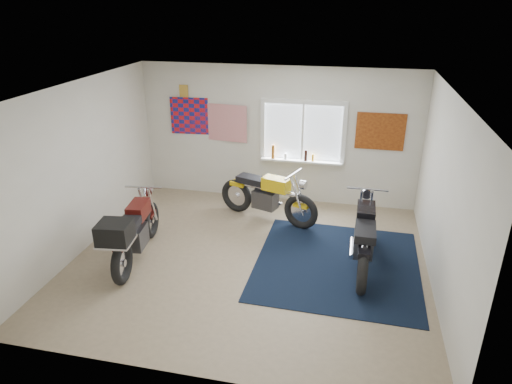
% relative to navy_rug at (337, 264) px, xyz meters
% --- Properties ---
extents(ground, '(5.50, 5.50, 0.00)m').
position_rel_navy_rug_xyz_m(ground, '(-1.38, -0.16, -0.01)').
color(ground, '#9E896B').
rests_on(ground, ground).
extents(room_shell, '(5.50, 5.50, 5.50)m').
position_rel_navy_rug_xyz_m(room_shell, '(-1.38, -0.16, 1.63)').
color(room_shell, white).
rests_on(room_shell, ground).
extents(navy_rug, '(2.55, 2.65, 0.01)m').
position_rel_navy_rug_xyz_m(navy_rug, '(0.00, 0.00, 0.00)').
color(navy_rug, black).
rests_on(navy_rug, ground).
extents(window_assembly, '(1.66, 0.17, 1.26)m').
position_rel_navy_rug_xyz_m(window_assembly, '(-0.88, 2.30, 1.36)').
color(window_assembly, white).
rests_on(window_assembly, room_shell).
extents(oil_bottles, '(0.85, 0.07, 0.28)m').
position_rel_navy_rug_xyz_m(oil_bottles, '(-1.13, 2.24, 1.01)').
color(oil_bottles, brown).
rests_on(oil_bottles, window_assembly).
extents(flag_display, '(1.60, 0.10, 1.17)m').
position_rel_navy_rug_xyz_m(flag_display, '(-3.28, 2.32, 2.14)').
color(flag_display, red).
rests_on(flag_display, room_shell).
extents(triumph_poster, '(0.90, 0.03, 0.70)m').
position_rel_navy_rug_xyz_m(triumph_poster, '(0.57, 2.32, 1.54)').
color(triumph_poster, '#A54C14').
rests_on(triumph_poster, room_shell).
extents(yellow_triumph, '(1.98, 0.84, 1.03)m').
position_rel_navy_rug_xyz_m(yellow_triumph, '(-1.38, 1.33, 0.45)').
color(yellow_triumph, black).
rests_on(yellow_triumph, ground).
extents(black_chrome_bike, '(0.65, 2.12, 1.09)m').
position_rel_navy_rug_xyz_m(black_chrome_bike, '(0.37, 0.07, 0.47)').
color(black_chrome_bike, black).
rests_on(black_chrome_bike, navy_rug).
extents(maroon_tourer, '(0.72, 2.04, 1.03)m').
position_rel_navy_rug_xyz_m(maroon_tourer, '(-3.11, -0.62, 0.53)').
color(maroon_tourer, black).
rests_on(maroon_tourer, ground).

